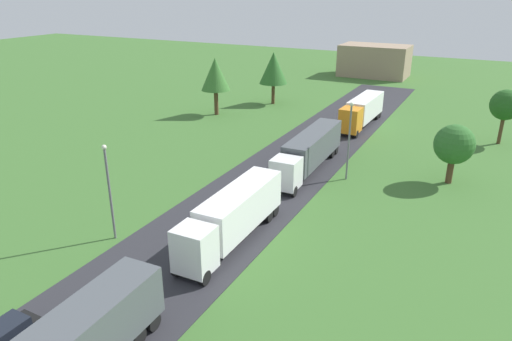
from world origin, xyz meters
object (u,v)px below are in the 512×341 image
tree_oak (273,68)px  tree_birch (506,105)px  truck_third (309,150)px  tree_maple (215,75)px  truck_second (233,215)px  tree_pine (454,145)px  distant_building (374,61)px  lamppost_third (349,137)px  car_second (2,338)px  truck_fourth (362,110)px  lamppost_second (109,187)px

tree_oak → tree_birch: (33.11, -6.11, -0.95)m
truck_third → tree_maple: (-20.35, 14.89, 3.71)m
truck_second → tree_oak: tree_oak is taller
truck_second → tree_pine: size_ratio=2.07×
tree_oak → tree_birch: size_ratio=1.24×
truck_third → tree_oak: size_ratio=1.76×
truck_third → distant_building: (-7.50, 56.81, 1.00)m
tree_birch → tree_maple: tree_maple is taller
truck_third → tree_oak: 29.68m
truck_third → tree_pine: tree_pine is taller
lamppost_third → tree_birch: bearing=55.7°
tree_birch → distant_building: size_ratio=0.48×
car_second → tree_maple: (-15.54, 46.41, 5.07)m
truck_second → lamppost_third: size_ratio=1.56×
car_second → lamppost_third: (9.00, 31.01, 3.52)m
distant_building → truck_third: bearing=-82.5°
tree_maple → tree_pine: (33.66, -11.73, -2.02)m
lamppost_third → tree_birch: 23.34m
truck_second → tree_maple: (-20.61, 31.06, 3.69)m
truck_third → distant_building: bearing=97.5°
tree_birch → tree_maple: bearing=-174.1°
tree_pine → car_second: bearing=-117.6°
truck_third → tree_maple: bearing=143.8°
truck_third → tree_maple: 25.49m
truck_second → lamppost_third: bearing=75.9°
truck_third → lamppost_third: (4.18, -0.51, 2.16)m
truck_second → tree_birch: size_ratio=1.83×
tree_maple → truck_second: bearing=-56.4°
truck_fourth → tree_oak: 17.72m
lamppost_second → tree_maple: 36.88m
truck_fourth → car_second: 50.46m
car_second → tree_maple: 49.20m
truck_fourth → distant_building: 38.99m
tree_maple → lamppost_third: bearing=-32.1°
lamppost_second → lamppost_third: bearing=57.7°
tree_oak → distant_building: 33.08m
tree_maple → distant_building: bearing=73.0°
truck_fourth → lamppost_second: 39.44m
car_second → tree_maple: tree_maple is taller
truck_third → car_second: size_ratio=3.45×
car_second → tree_maple: size_ratio=0.50×
lamppost_third → tree_pine: size_ratio=1.33×
truck_fourth → tree_maple: tree_maple is taller
truck_second → tree_maple: bearing=123.6°
lamppost_third → truck_third: bearing=173.0°
truck_second → truck_third: size_ratio=0.84×
tree_pine → tree_maple: bearing=160.8°
lamppost_second → tree_pine: size_ratio=1.28×
tree_pine → tree_oak: bearing=143.2°
truck_fourth → tree_birch: bearing=0.5°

